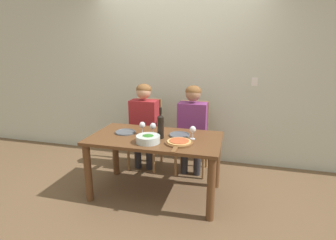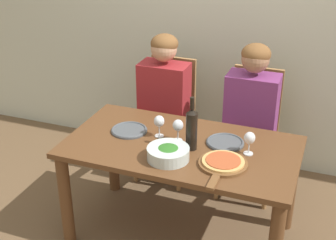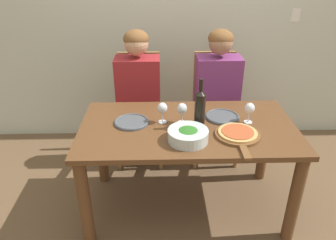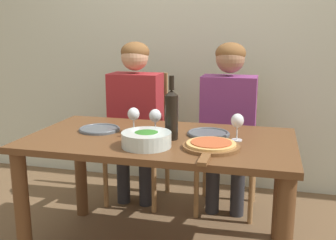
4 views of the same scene
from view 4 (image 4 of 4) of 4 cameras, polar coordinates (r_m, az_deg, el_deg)
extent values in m
cube|color=beige|center=(3.31, 4.55, 13.48)|extent=(10.00, 0.05, 2.70)
cube|color=brown|center=(2.23, -1.19, -2.93)|extent=(1.50, 0.81, 0.04)
cylinder|color=brown|center=(2.35, -20.39, -12.32)|extent=(0.08, 0.08, 0.68)
cylinder|color=brown|center=(2.89, -12.57, -7.02)|extent=(0.08, 0.08, 0.68)
cylinder|color=brown|center=(2.60, 16.01, -9.53)|extent=(0.08, 0.08, 0.68)
cube|color=#9E7042|center=(3.05, -4.49, -3.69)|extent=(0.42, 0.42, 0.04)
cube|color=#9E7042|center=(3.16, -3.42, 2.18)|extent=(0.38, 0.03, 0.53)
cylinder|color=#9E7042|center=(3.02, -9.04, -8.60)|extent=(0.04, 0.04, 0.43)
cylinder|color=#9E7042|center=(2.90, -2.04, -9.39)|extent=(0.04, 0.04, 0.43)
cylinder|color=#9E7042|center=(3.35, -6.44, -6.35)|extent=(0.04, 0.04, 0.43)
cylinder|color=#9E7042|center=(3.24, -0.11, -6.94)|extent=(0.04, 0.04, 0.43)
cube|color=#9E7042|center=(2.90, 8.60, -4.63)|extent=(0.42, 0.42, 0.04)
cube|color=#9E7042|center=(3.02, 9.18, 1.54)|extent=(0.38, 0.03, 0.53)
cylinder|color=#9E7042|center=(2.83, 4.14, -9.98)|extent=(0.04, 0.04, 0.43)
cylinder|color=#9E7042|center=(2.79, 11.95, -10.55)|extent=(0.04, 0.04, 0.43)
cylinder|color=#9E7042|center=(3.18, 5.41, -7.39)|extent=(0.04, 0.04, 0.43)
cylinder|color=#9E7042|center=(3.15, 12.31, -7.86)|extent=(0.04, 0.04, 0.43)
cylinder|color=#28282D|center=(3.07, -6.51, -7.78)|extent=(0.10, 0.10, 0.46)
cylinder|color=#28282D|center=(3.02, -3.28, -8.12)|extent=(0.10, 0.10, 0.46)
cube|color=maroon|center=(2.96, -4.71, 1.56)|extent=(0.38, 0.22, 0.54)
cylinder|color=maroon|center=(2.85, -10.09, -2.12)|extent=(0.07, 0.31, 0.14)
cylinder|color=maroon|center=(2.71, -2.36, -2.70)|extent=(0.07, 0.31, 0.14)
sphere|color=tan|center=(2.91, -4.85, 9.11)|extent=(0.20, 0.20, 0.20)
ellipsoid|color=brown|center=(2.92, -4.80, 9.81)|extent=(0.21, 0.21, 0.15)
cylinder|color=#28282D|center=(2.91, 6.51, -8.99)|extent=(0.10, 0.10, 0.46)
cylinder|color=#28282D|center=(2.89, 10.08, -9.25)|extent=(0.10, 0.10, 0.46)
cube|color=#7A3370|center=(2.81, 8.75, 0.86)|extent=(0.38, 0.22, 0.54)
cylinder|color=#7A3370|center=(2.64, 3.75, -3.13)|extent=(0.07, 0.31, 0.14)
cylinder|color=#7A3370|center=(2.60, 12.46, -3.67)|extent=(0.07, 0.31, 0.14)
sphere|color=#9E7051|center=(2.76, 9.03, 8.80)|extent=(0.20, 0.20, 0.20)
ellipsoid|color=brown|center=(2.77, 9.07, 9.54)|extent=(0.21, 0.21, 0.15)
cylinder|color=black|center=(2.15, 0.51, 0.38)|extent=(0.07, 0.07, 0.25)
cone|color=black|center=(2.13, 0.52, 4.00)|extent=(0.07, 0.07, 0.03)
cylinder|color=black|center=(2.12, 0.52, 5.43)|extent=(0.03, 0.03, 0.08)
cylinder|color=silver|center=(2.04, -3.15, -2.82)|extent=(0.26, 0.26, 0.08)
ellipsoid|color=#2D6B23|center=(2.04, -3.15, -2.72)|extent=(0.21, 0.21, 0.08)
cylinder|color=#4C5156|center=(2.40, -9.92, -1.38)|extent=(0.25, 0.25, 0.01)
torus|color=#4C5156|center=(2.40, -9.93, -1.24)|extent=(0.24, 0.24, 0.01)
cylinder|color=#4C5156|center=(2.28, 5.89, -2.03)|extent=(0.25, 0.25, 0.01)
torus|color=#4C5156|center=(2.28, 5.89, -1.88)|extent=(0.24, 0.24, 0.01)
cylinder|color=brown|center=(2.02, 6.28, -3.87)|extent=(0.29, 0.29, 0.02)
cube|color=brown|center=(1.82, 5.26, -5.77)|extent=(0.04, 0.14, 0.02)
cylinder|color=tan|center=(2.02, 6.29, -3.46)|extent=(0.25, 0.25, 0.01)
cylinder|color=#AD4C28|center=(2.02, 6.29, -3.24)|extent=(0.21, 0.21, 0.01)
cylinder|color=silver|center=(2.33, -4.97, -1.77)|extent=(0.06, 0.06, 0.01)
cylinder|color=silver|center=(2.32, -4.99, -0.80)|extent=(0.01, 0.01, 0.07)
ellipsoid|color=silver|center=(2.30, -5.02, 0.87)|extent=(0.07, 0.07, 0.08)
ellipsoid|color=maroon|center=(2.31, -5.02, 0.57)|extent=(0.06, 0.06, 0.03)
cylinder|color=silver|center=(2.19, 9.93, -2.88)|extent=(0.06, 0.06, 0.01)
cylinder|color=silver|center=(2.18, 9.97, -1.85)|extent=(0.01, 0.01, 0.07)
ellipsoid|color=silver|center=(2.16, 10.04, -0.08)|extent=(0.07, 0.07, 0.08)
ellipsoid|color=maroon|center=(2.16, 10.03, -0.40)|extent=(0.06, 0.06, 0.03)
cylinder|color=silver|center=(2.28, -1.85, -2.07)|extent=(0.06, 0.06, 0.01)
cylinder|color=silver|center=(2.27, -1.86, -1.08)|extent=(0.01, 0.01, 0.07)
ellipsoid|color=silver|center=(2.25, -1.87, 0.63)|extent=(0.07, 0.07, 0.08)
ellipsoid|color=maroon|center=(2.25, -1.87, 0.32)|extent=(0.06, 0.06, 0.03)
camera|label=1|loc=(0.80, 170.93, 16.04)|focal=28.00mm
camera|label=2|loc=(1.01, 167.42, 47.95)|focal=50.00mm
camera|label=3|loc=(0.93, -77.85, 36.55)|focal=35.00mm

